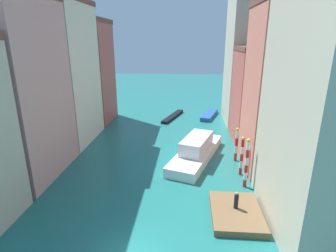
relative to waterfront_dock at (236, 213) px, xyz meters
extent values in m
plane|color=#1E6B66|center=(-7.75, 19.15, -0.28)|extent=(154.00, 154.00, 0.00)
cube|color=tan|center=(-21.70, 6.06, 8.58)|extent=(7.72, 10.07, 17.72)
cube|color=beige|center=(-21.70, 16.46, 8.91)|extent=(7.72, 10.22, 18.38)
cube|color=brown|center=(-21.70, 16.46, 18.46)|extent=(7.87, 10.43, 0.71)
cube|color=#B25147|center=(-21.70, 26.13, 7.97)|extent=(7.72, 8.29, 16.50)
cube|color=brown|center=(-21.70, 26.13, 16.59)|extent=(7.87, 8.46, 0.73)
cube|color=#C6705B|center=(6.21, 9.58, 8.33)|extent=(7.72, 7.76, 17.22)
cube|color=brown|center=(6.21, 9.58, 17.22)|extent=(7.87, 7.91, 0.56)
cube|color=#B25147|center=(6.21, 18.17, 5.99)|extent=(7.72, 8.71, 12.54)
cube|color=brown|center=(6.21, 18.17, 12.54)|extent=(7.87, 8.89, 0.56)
cube|color=#BCB299|center=(6.21, 27.82, 10.48)|extent=(7.72, 9.89, 21.52)
cube|color=brown|center=(0.00, 0.00, 0.00)|extent=(4.10, 5.46, 0.56)
cylinder|color=black|center=(-0.02, 0.25, 0.90)|extent=(0.36, 0.36, 1.25)
sphere|color=tan|center=(-0.02, 0.25, 1.66)|extent=(0.26, 0.26, 0.26)
cylinder|color=red|center=(1.59, 4.73, 0.12)|extent=(0.34, 0.34, 0.79)
cylinder|color=white|center=(1.59, 4.73, 0.91)|extent=(0.34, 0.34, 0.79)
cylinder|color=red|center=(1.59, 4.73, 1.71)|extent=(0.34, 0.34, 0.79)
cylinder|color=white|center=(1.59, 4.73, 2.50)|extent=(0.34, 0.34, 0.79)
cylinder|color=red|center=(1.59, 4.73, 3.30)|extent=(0.34, 0.34, 0.79)
cylinder|color=white|center=(1.59, 4.73, 4.09)|extent=(0.34, 0.34, 0.79)
sphere|color=gold|center=(1.59, 4.73, 4.62)|extent=(0.37, 0.37, 0.37)
cylinder|color=red|center=(1.62, 7.30, 0.12)|extent=(0.33, 0.33, 0.81)
cylinder|color=white|center=(1.62, 7.30, 0.93)|extent=(0.33, 0.33, 0.81)
cylinder|color=red|center=(1.62, 7.30, 1.74)|extent=(0.33, 0.33, 0.81)
cylinder|color=white|center=(1.62, 7.30, 2.54)|extent=(0.33, 0.33, 0.81)
cylinder|color=red|center=(1.62, 7.30, 3.35)|extent=(0.33, 0.33, 0.81)
sphere|color=gold|center=(1.62, 7.30, 3.88)|extent=(0.36, 0.36, 0.36)
cylinder|color=red|center=(1.65, 10.81, 0.20)|extent=(0.33, 0.33, 0.96)
cylinder|color=white|center=(1.65, 10.81, 1.17)|extent=(0.33, 0.33, 0.96)
cylinder|color=red|center=(1.65, 10.81, 2.13)|extent=(0.33, 0.33, 0.96)
cylinder|color=white|center=(1.65, 10.81, 3.09)|extent=(0.33, 0.33, 0.96)
sphere|color=gold|center=(1.65, 10.81, 3.70)|extent=(0.36, 0.36, 0.36)
cube|color=white|center=(-3.06, 11.10, 0.29)|extent=(7.22, 12.80, 1.14)
cube|color=silver|center=(-3.06, 11.10, 1.69)|extent=(4.35, 6.54, 1.65)
cube|color=black|center=(-7.00, 28.96, -0.04)|extent=(3.69, 8.85, 0.47)
cube|color=#234C93|center=(-0.15, 30.04, 0.09)|extent=(3.78, 7.63, 0.73)
camera|label=1|loc=(-4.17, -19.30, 13.64)|focal=28.66mm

